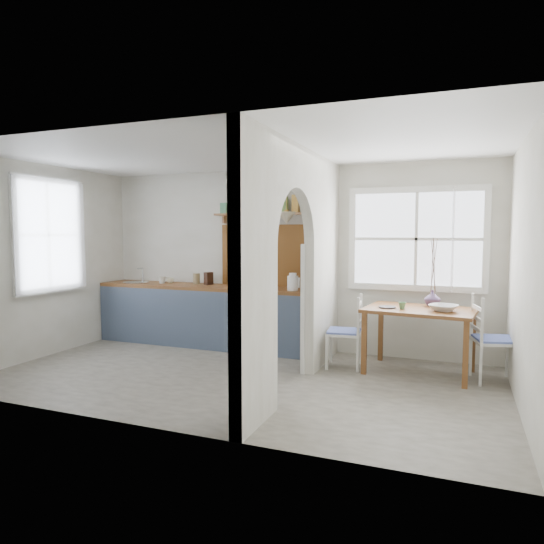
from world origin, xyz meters
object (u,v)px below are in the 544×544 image
(dining_table, at_px, (419,341))
(chair_right, at_px, (495,339))
(kettle, at_px, (293,282))
(chair_left, at_px, (344,331))
(vase, at_px, (432,298))

(dining_table, relative_size, chair_right, 1.28)
(chair_right, height_order, kettle, kettle)
(dining_table, height_order, kettle, kettle)
(dining_table, xyz_separation_m, chair_left, (-0.90, -0.07, 0.06))
(chair_left, xyz_separation_m, chair_right, (1.72, 0.03, 0.03))
(chair_left, bearing_deg, vase, 100.99)
(dining_table, xyz_separation_m, vase, (0.13, 0.26, 0.49))
(chair_right, bearing_deg, kettle, 70.58)
(chair_left, distance_m, kettle, 1.01)
(dining_table, relative_size, kettle, 5.27)
(dining_table, height_order, vase, vase)
(dining_table, relative_size, vase, 6.31)
(chair_left, distance_m, vase, 1.15)
(dining_table, bearing_deg, chair_right, 4.24)
(chair_left, height_order, kettle, kettle)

